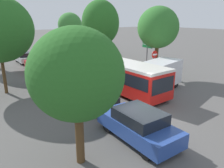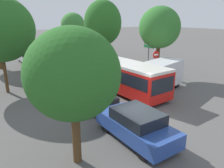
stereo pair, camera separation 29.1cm
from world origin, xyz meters
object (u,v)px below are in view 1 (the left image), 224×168
object	(u,v)px
queued_car_blue	(138,124)
queued_car_tan	(17,52)
direction_sign_post	(147,50)
tree_right_mid	(101,24)
city_bus_rear	(0,40)
queued_car_navy	(56,75)
no_entry_sign	(154,61)
tree_right_far	(70,25)
traffic_light	(98,64)
queued_car_red	(38,64)
tree_right_near	(158,28)
white_van	(159,75)
queued_car_silver	(24,58)
articulated_bus	(95,66)
queued_car_black	(90,95)
tree_left_near	(77,75)

from	to	relation	value
queued_car_blue	queued_car_tan	xyz separation A→B (m)	(0.27, 27.49, -0.04)
direction_sign_post	tree_right_mid	bearing A→B (deg)	-93.23
city_bus_rear	queued_car_tan	world-z (taller)	city_bus_rear
queued_car_navy	no_entry_sign	world-z (taller)	no_entry_sign
tree_right_far	traffic_light	bearing A→B (deg)	-109.32
queued_car_red	tree_right_mid	xyz separation A→B (m)	(9.29, 1.74, 4.08)
direction_sign_post	tree_right_near	world-z (taller)	tree_right_near
white_van	queued_car_red	bearing A→B (deg)	-77.71
queued_car_red	queued_car_silver	bearing A→B (deg)	0.27
articulated_bus	traffic_light	xyz separation A→B (m)	(-2.07, -4.02, 1.12)
queued_car_red	queued_car_tan	size ratio (longest dim) A/B	1.02
queued_car_blue	tree_right_near	xyz separation A→B (m)	(8.95, 7.73, 4.00)
no_entry_sign	tree_right_far	distance (m)	21.64
queued_car_blue	white_van	size ratio (longest dim) A/B	0.83
tree_right_mid	queued_car_tan	bearing A→B (deg)	136.16
direction_sign_post	tree_right_mid	distance (m)	10.15
queued_car_black	traffic_light	size ratio (longest dim) A/B	1.26
queued_car_blue	queued_car_silver	bearing A→B (deg)	-0.97
queued_car_tan	tree_right_mid	xyz separation A→B (m)	(9.21, -8.85, 4.09)
articulated_bus	tree_right_mid	distance (m)	10.94
articulated_bus	traffic_light	bearing A→B (deg)	-30.50
city_bus_rear	white_van	bearing A→B (deg)	-169.77
queued_car_black	direction_sign_post	distance (m)	9.48
queued_car_tan	tree_left_near	size ratio (longest dim) A/B	0.78
city_bus_rear	queued_car_navy	distance (m)	30.97
white_van	queued_car_navy	bearing A→B (deg)	-60.87
city_bus_rear	articulated_bus	bearing A→B (deg)	-173.29
city_bus_rear	no_entry_sign	distance (m)	36.14
queued_car_navy	direction_sign_post	world-z (taller)	direction_sign_post
tree_left_near	tree_right_far	size ratio (longest dim) A/B	0.84
articulated_bus	queued_car_silver	size ratio (longest dim) A/B	4.12
queued_car_red	tree_right_mid	distance (m)	10.29
no_entry_sign	tree_right_far	world-z (taller)	tree_right_far
queued_car_black	queued_car_red	bearing A→B (deg)	-0.75
white_van	tree_right_near	world-z (taller)	tree_right_near
articulated_bus	white_van	world-z (taller)	articulated_bus
queued_car_blue	direction_sign_post	size ratio (longest dim) A/B	1.23
tree_right_far	direction_sign_post	bearing A→B (deg)	-91.63
no_entry_sign	tree_right_mid	bearing A→B (deg)	172.49
white_van	tree_left_near	size ratio (longest dim) A/B	0.98
queued_car_blue	traffic_light	world-z (taller)	traffic_light
queued_car_silver	white_van	world-z (taller)	white_van
city_bus_rear	queued_car_red	xyz separation A→B (m)	(0.07, -25.34, -0.62)
no_entry_sign	queued_car_tan	bearing A→B (deg)	-159.51
city_bus_rear	queued_car_blue	distance (m)	42.25
articulated_bus	no_entry_sign	bearing A→B (deg)	50.95
queued_car_tan	no_entry_sign	distance (m)	21.95
direction_sign_post	queued_car_silver	bearing A→B (deg)	-56.73
queued_car_blue	tree_right_near	world-z (taller)	tree_right_near
articulated_bus	tree_right_mid	bearing A→B (deg)	141.73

